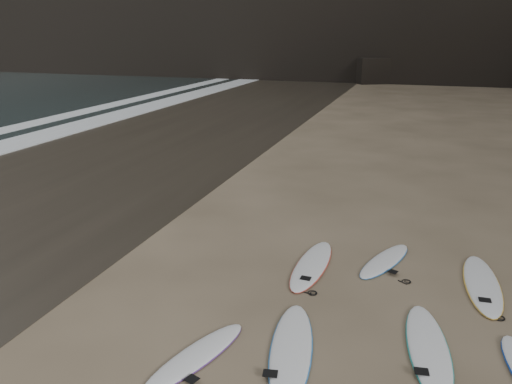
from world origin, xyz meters
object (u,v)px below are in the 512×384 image
surfboard_0 (196,355)px  surfboard_1 (291,348)px  surfboard_2 (428,347)px  surfboard_7 (482,284)px  surfboard_5 (312,264)px  surfboard_6 (385,260)px

surfboard_0 → surfboard_1: 1.55m
surfboard_2 → surfboard_7: size_ratio=0.96×
surfboard_1 → surfboard_7: size_ratio=1.00×
surfboard_0 → surfboard_5: 3.93m
surfboard_1 → surfboard_6: (1.19, 3.88, -0.01)m
surfboard_0 → surfboard_5: bearing=92.8°
surfboard_5 → surfboard_1: bearing=-81.7°
surfboard_1 → surfboard_2: size_ratio=1.04×
surfboard_0 → surfboard_2: surfboard_2 is taller
surfboard_1 → surfboard_7: (3.19, 3.37, 0.00)m
surfboard_0 → surfboard_6: bearing=78.7°
surfboard_5 → surfboard_6: surfboard_5 is taller
surfboard_2 → surfboard_6: surfboard_2 is taller
surfboard_1 → surfboard_6: bearing=62.8°
surfboard_1 → surfboard_5: surfboard_1 is taller
surfboard_1 → surfboard_5: 3.16m
surfboard_6 → surfboard_2: bearing=-53.1°
surfboard_5 → surfboard_6: 1.70m
surfboard_5 → surfboard_2: bearing=-41.9°
surfboard_2 → surfboard_0: bearing=-166.4°
surfboard_7 → surfboard_2: bearing=-114.0°
surfboard_7 → surfboard_1: bearing=-135.5°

